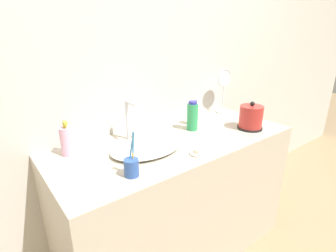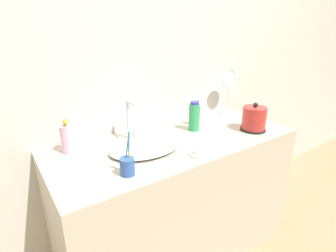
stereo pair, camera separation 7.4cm
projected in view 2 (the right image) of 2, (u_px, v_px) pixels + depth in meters
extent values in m
cube|color=beige|center=(147.00, 52.00, 1.63)|extent=(6.00, 0.04, 2.60)
cube|color=#B7AD99|center=(176.00, 198.00, 1.68)|extent=(1.47, 0.62, 0.82)
ellipsoid|color=silver|center=(146.00, 146.00, 1.41)|extent=(0.40, 0.29, 0.04)
cylinder|color=silver|center=(129.00, 119.00, 1.52)|extent=(0.02, 0.02, 0.24)
cylinder|color=silver|center=(132.00, 103.00, 1.45)|extent=(0.02, 0.10, 0.02)
cylinder|color=silver|center=(135.00, 134.00, 1.57)|extent=(0.02, 0.02, 0.04)
cylinder|color=black|center=(253.00, 129.00, 1.68)|extent=(0.16, 0.16, 0.01)
cylinder|color=#B22D28|center=(254.00, 119.00, 1.66)|extent=(0.15, 0.15, 0.15)
sphere|color=black|center=(256.00, 105.00, 1.63)|extent=(0.03, 0.03, 0.03)
cylinder|color=#2D519E|center=(127.00, 167.00, 1.16)|extent=(0.07, 0.07, 0.08)
cylinder|color=#338CE0|center=(129.00, 149.00, 1.13)|extent=(0.01, 0.04, 0.18)
cylinder|color=#338CE0|center=(127.00, 150.00, 1.14)|extent=(0.03, 0.02, 0.17)
cylinder|color=yellow|center=(129.00, 149.00, 1.13)|extent=(0.01, 0.03, 0.18)
cylinder|color=#EAA8C6|center=(67.00, 139.00, 1.36)|extent=(0.06, 0.06, 0.15)
cylinder|color=gold|center=(65.00, 124.00, 1.33)|extent=(0.02, 0.02, 0.02)
cube|color=gold|center=(65.00, 121.00, 1.31)|extent=(0.02, 0.04, 0.01)
cylinder|color=white|center=(198.00, 115.00, 1.75)|extent=(0.06, 0.06, 0.15)
cylinder|color=white|center=(199.00, 102.00, 1.72)|extent=(0.02, 0.02, 0.02)
cube|color=white|center=(200.00, 100.00, 1.70)|extent=(0.01, 0.03, 0.01)
cylinder|color=#2D9956|center=(194.00, 117.00, 1.66)|extent=(0.07, 0.07, 0.17)
cylinder|color=#333399|center=(195.00, 103.00, 1.63)|extent=(0.05, 0.05, 0.02)
cylinder|color=silver|center=(198.00, 154.00, 1.35)|extent=(0.10, 0.10, 0.01)
cube|color=#EFE5C6|center=(198.00, 151.00, 1.34)|extent=(0.05, 0.04, 0.02)
cylinder|color=silver|center=(226.00, 113.00, 2.02)|extent=(0.09, 0.09, 0.01)
cylinder|color=silver|center=(228.00, 100.00, 1.99)|extent=(0.01, 0.01, 0.20)
torus|color=silver|center=(229.00, 78.00, 1.93)|extent=(0.14, 0.01, 0.14)
cylinder|color=silver|center=(229.00, 78.00, 1.93)|extent=(0.12, 0.00, 0.12)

